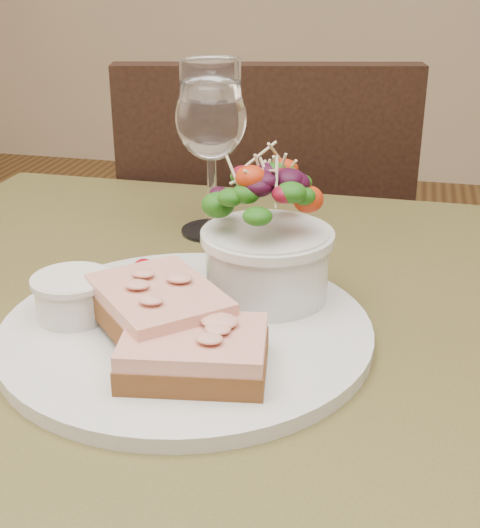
% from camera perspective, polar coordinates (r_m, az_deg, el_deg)
% --- Properties ---
extents(cafe_table, '(0.80, 0.80, 0.75)m').
position_cam_1_polar(cafe_table, '(0.66, -1.25, -13.67)').
color(cafe_table, '#47411E').
rests_on(cafe_table, ground).
extents(chair_far, '(0.50, 0.50, 0.90)m').
position_cam_1_polar(chair_far, '(1.40, 1.59, -9.10)').
color(chair_far, black).
rests_on(chair_far, ground).
extents(dinner_plate, '(0.30, 0.30, 0.01)m').
position_cam_1_polar(dinner_plate, '(0.60, -4.19, -5.21)').
color(dinner_plate, silver).
rests_on(dinner_plate, cafe_table).
extents(sandwich_front, '(0.11, 0.09, 0.03)m').
position_cam_1_polar(sandwich_front, '(0.53, -3.57, -6.88)').
color(sandwich_front, '#542F16').
rests_on(sandwich_front, dinner_plate).
extents(sandwich_back, '(0.14, 0.14, 0.03)m').
position_cam_1_polar(sandwich_back, '(0.58, -6.30, -3.33)').
color(sandwich_back, '#542F16').
rests_on(sandwich_back, dinner_plate).
extents(ramekin, '(0.06, 0.06, 0.04)m').
position_cam_1_polar(ramekin, '(0.62, -12.86, -2.33)').
color(ramekin, silver).
rests_on(ramekin, dinner_plate).
extents(salad_bowl, '(0.11, 0.11, 0.13)m').
position_cam_1_polar(salad_bowl, '(0.62, 2.15, 2.44)').
color(salad_bowl, silver).
rests_on(salad_bowl, dinner_plate).
extents(garnish, '(0.05, 0.04, 0.02)m').
position_cam_1_polar(garnish, '(0.68, -6.50, -0.61)').
color(garnish, '#0D3C0B').
rests_on(garnish, dinner_plate).
extents(wine_glass, '(0.08, 0.08, 0.18)m').
position_cam_1_polar(wine_glass, '(0.79, -2.27, 10.87)').
color(wine_glass, white).
rests_on(wine_glass, cafe_table).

